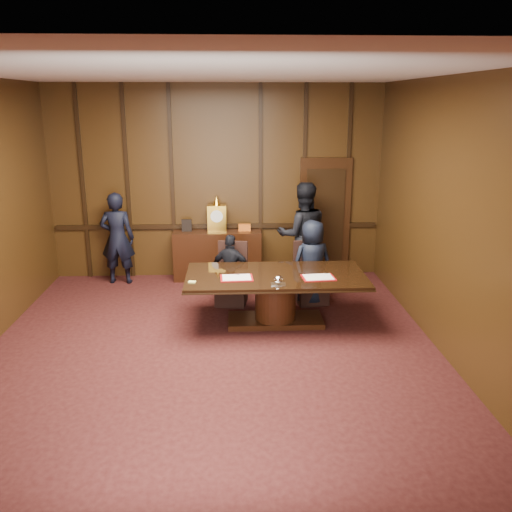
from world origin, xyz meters
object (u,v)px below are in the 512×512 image
(conference_table, at_px, (276,291))
(witness_left, at_px, (117,238))
(witness_right, at_px, (303,235))
(signatory_left, at_px, (231,270))
(sideboard, at_px, (218,253))
(signatory_right, at_px, (312,262))

(conference_table, bearing_deg, witness_left, 143.21)
(witness_left, xyz_separation_m, witness_right, (3.28, -0.30, 0.10))
(conference_table, xyz_separation_m, witness_left, (-2.67, 2.00, 0.32))
(signatory_left, xyz_separation_m, witness_left, (-2.02, 1.20, 0.25))
(sideboard, height_order, conference_table, sideboard)
(conference_table, relative_size, signatory_left, 2.26)
(witness_left, bearing_deg, sideboard, -172.93)
(sideboard, relative_size, conference_table, 0.61)
(conference_table, bearing_deg, signatory_right, 50.91)
(conference_table, xyz_separation_m, signatory_left, (-0.65, 0.80, 0.07))
(sideboard, distance_m, conference_table, 2.34)
(witness_left, height_order, witness_right, witness_right)
(sideboard, bearing_deg, conference_table, -67.40)
(signatory_left, bearing_deg, witness_right, -128.05)
(signatory_left, distance_m, witness_left, 2.37)
(sideboard, xyz_separation_m, conference_table, (0.90, -2.16, 0.02))
(signatory_right, bearing_deg, signatory_left, -16.67)
(signatory_left, height_order, signatory_right, signatory_right)
(signatory_right, bearing_deg, witness_left, -36.52)
(witness_left, distance_m, witness_right, 3.30)
(witness_left, relative_size, witness_right, 0.89)
(conference_table, bearing_deg, witness_right, 70.31)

